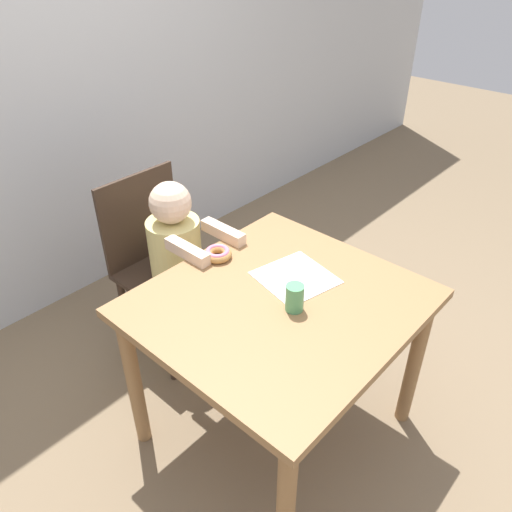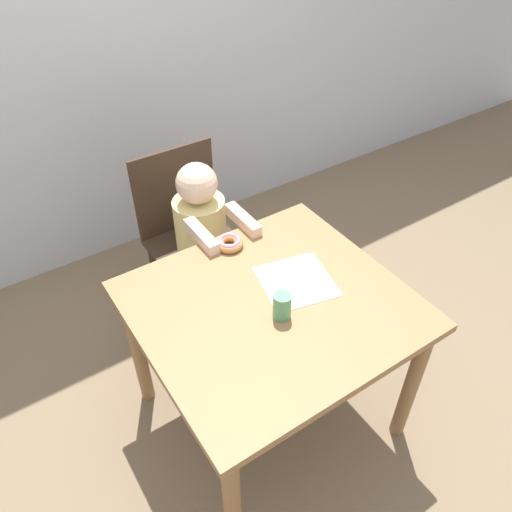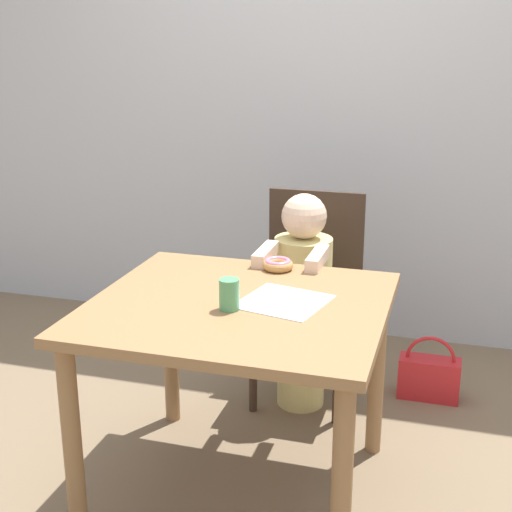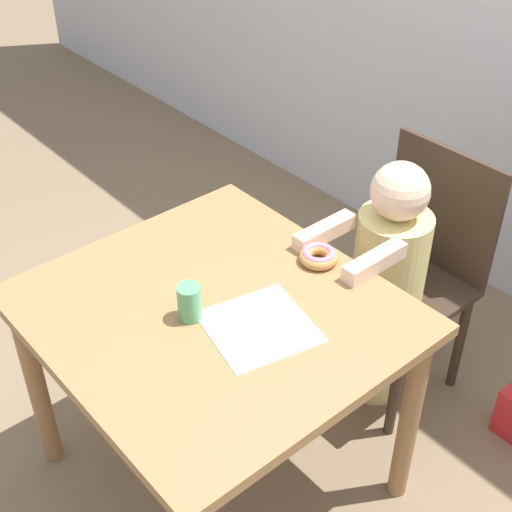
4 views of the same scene
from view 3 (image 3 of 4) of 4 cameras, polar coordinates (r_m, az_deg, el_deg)
name	(u,v)px [view 3 (image 3 of 4)]	position (r m, az deg, el deg)	size (l,w,h in m)	color
ground_plane	(240,489)	(2.70, -1.27, -18.13)	(12.00, 12.00, 0.00)	#7A664C
wall_back	(331,99)	(3.72, 6.04, 12.37)	(8.00, 0.05, 2.50)	silver
dining_table	(239,331)	(2.39, -1.37, -6.05)	(0.97, 0.90, 0.72)	olive
chair	(308,293)	(3.15, 4.22, -2.98)	(0.43, 0.42, 0.91)	#38281E
child_figure	(302,301)	(3.03, 3.71, -3.63)	(0.26, 0.45, 0.95)	#E0D17F
donut	(278,264)	(2.67, 1.76, -0.65)	(0.12, 0.12, 0.04)	tan
napkin	(284,302)	(2.35, 2.23, -3.66)	(0.32, 0.32, 0.00)	white
handbag	(429,376)	(3.32, 13.68, -9.32)	(0.27, 0.11, 0.30)	red
cup	(229,294)	(2.27, -2.16, -3.09)	(0.07, 0.07, 0.10)	#519E66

